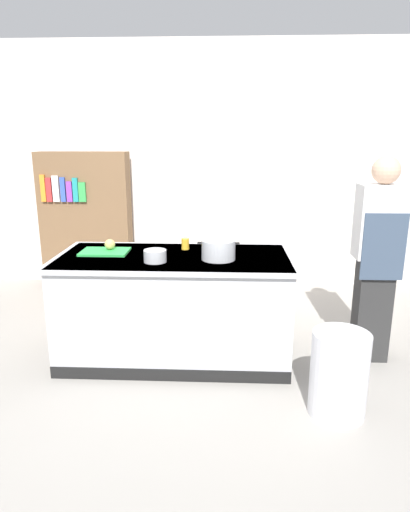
{
  "coord_description": "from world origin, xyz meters",
  "views": [
    {
      "loc": [
        0.42,
        -3.55,
        1.85
      ],
      "look_at": [
        0.25,
        0.2,
        0.85
      ],
      "focal_mm": 30.96,
      "sensor_mm": 36.0,
      "label": 1
    }
  ],
  "objects_px": {
    "stock_pot": "(218,250)",
    "juice_cup": "(185,244)",
    "person_chef": "(377,256)",
    "bookshelf": "(86,221)",
    "onion": "(110,244)",
    "mixing_bowl": "(155,256)",
    "trash_bin": "(339,374)"
  },
  "relations": [
    {
      "from": "onion",
      "to": "trash_bin",
      "type": "height_order",
      "value": "onion"
    },
    {
      "from": "bookshelf",
      "to": "onion",
      "type": "bearing_deg",
      "value": -66.32
    },
    {
      "from": "bookshelf",
      "to": "juice_cup",
      "type": "bearing_deg",
      "value": -48.58
    },
    {
      "from": "stock_pot",
      "to": "juice_cup",
      "type": "distance_m",
      "value": 0.44
    },
    {
      "from": "person_chef",
      "to": "bookshelf",
      "type": "bearing_deg",
      "value": 74.77
    },
    {
      "from": "stock_pot",
      "to": "bookshelf",
      "type": "bearing_deg",
      "value": 131.64
    },
    {
      "from": "onion",
      "to": "trash_bin",
      "type": "bearing_deg",
      "value": -27.7
    },
    {
      "from": "trash_bin",
      "to": "bookshelf",
      "type": "bearing_deg",
      "value": 133.91
    },
    {
      "from": "trash_bin",
      "to": "juice_cup",
      "type": "bearing_deg",
      "value": 137.28
    },
    {
      "from": "bookshelf",
      "to": "mixing_bowl",
      "type": "bearing_deg",
      "value": -59.36
    },
    {
      "from": "stock_pot",
      "to": "juice_cup",
      "type": "bearing_deg",
      "value": 132.69
    },
    {
      "from": "onion",
      "to": "person_chef",
      "type": "bearing_deg",
      "value": -2.7
    },
    {
      "from": "stock_pot",
      "to": "bookshelf",
      "type": "xyz_separation_m",
      "value": [
        -1.68,
        1.89,
        -0.13
      ]
    },
    {
      "from": "stock_pot",
      "to": "trash_bin",
      "type": "height_order",
      "value": "stock_pot"
    },
    {
      "from": "juice_cup",
      "to": "bookshelf",
      "type": "relative_size",
      "value": 0.06
    },
    {
      "from": "stock_pot",
      "to": "mixing_bowl",
      "type": "distance_m",
      "value": 0.51
    },
    {
      "from": "person_chef",
      "to": "juice_cup",
      "type": "bearing_deg",
      "value": 97.81
    },
    {
      "from": "juice_cup",
      "to": "stock_pot",
      "type": "bearing_deg",
      "value": -47.31
    },
    {
      "from": "stock_pot",
      "to": "person_chef",
      "type": "distance_m",
      "value": 1.31
    },
    {
      "from": "stock_pot",
      "to": "bookshelf",
      "type": "relative_size",
      "value": 0.2
    },
    {
      "from": "stock_pot",
      "to": "bookshelf",
      "type": "distance_m",
      "value": 2.53
    },
    {
      "from": "stock_pot",
      "to": "bookshelf",
      "type": "height_order",
      "value": "bookshelf"
    },
    {
      "from": "trash_bin",
      "to": "person_chef",
      "type": "relative_size",
      "value": 0.35
    },
    {
      "from": "juice_cup",
      "to": "bookshelf",
      "type": "xyz_separation_m",
      "value": [
        -1.38,
        1.56,
        -0.1
      ]
    },
    {
      "from": "stock_pot",
      "to": "trash_bin",
      "type": "xyz_separation_m",
      "value": [
        0.84,
        -0.73,
        -0.68
      ]
    },
    {
      "from": "juice_cup",
      "to": "trash_bin",
      "type": "height_order",
      "value": "juice_cup"
    },
    {
      "from": "trash_bin",
      "to": "bookshelf",
      "type": "distance_m",
      "value": 3.67
    },
    {
      "from": "stock_pot",
      "to": "juice_cup",
      "type": "relative_size",
      "value": 3.39
    },
    {
      "from": "juice_cup",
      "to": "trash_bin",
      "type": "bearing_deg",
      "value": -42.72
    },
    {
      "from": "person_chef",
      "to": "bookshelf",
      "type": "relative_size",
      "value": 1.01
    },
    {
      "from": "onion",
      "to": "trash_bin",
      "type": "relative_size",
      "value": 0.15
    },
    {
      "from": "onion",
      "to": "mixing_bowl",
      "type": "relative_size",
      "value": 0.5
    }
  ]
}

